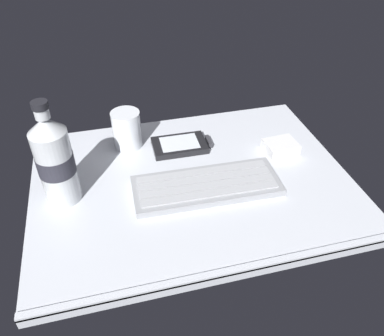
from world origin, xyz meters
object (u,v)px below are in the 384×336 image
keyboard (207,185)px  water_bottle (55,160)px  handheld_device (182,145)px  juice_cup (127,131)px  charger_block (280,147)px

keyboard → water_bottle: bearing=170.9°
handheld_device → keyboard: bearing=-84.5°
juice_cup → water_bottle: 20.88cm
keyboard → juice_cup: 23.24cm
keyboard → water_bottle: size_ratio=1.41×
keyboard → water_bottle: (-27.27, 4.37, 8.20)cm
keyboard → charger_block: charger_block is taller
keyboard → handheld_device: size_ratio=2.27×
charger_block → handheld_device: bearing=161.8°
handheld_device → charger_block: 21.99cm
handheld_device → juice_cup: 12.79cm
juice_cup → water_bottle: bearing=-134.1°
keyboard → charger_block: 21.04cm
juice_cup → charger_block: 34.49cm
handheld_device → water_bottle: (-25.83, -10.52, 8.28)cm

